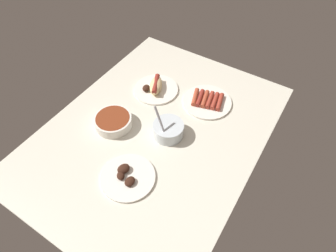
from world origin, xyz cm
name	(u,v)px	position (x,y,z in cm)	size (l,w,h in cm)	color
ground_plane	(156,132)	(0.00, 0.00, -1.50)	(120.00, 90.00, 3.00)	silver
plate_grilled_meat	(127,177)	(26.15, 4.19, 0.83)	(21.82, 21.82, 3.66)	white
bowl_coleslaw	(168,129)	(-1.11, 6.12, 3.50)	(13.64, 13.64, 16.00)	silver
bowl_chili	(113,121)	(7.59, -17.82, 2.73)	(16.94, 16.94, 4.98)	white
plate_hotdog_assembled	(156,87)	(-22.01, -14.65, 1.86)	(22.44, 22.44, 5.61)	white
plate_sausages	(207,101)	(-28.12, 11.63, 1.08)	(23.87, 23.87, 3.21)	white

